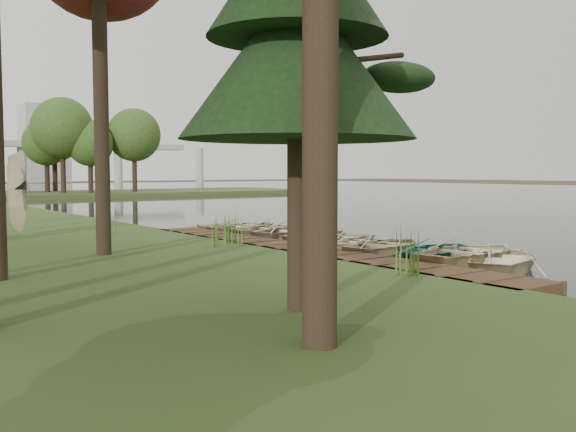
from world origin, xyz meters
TOP-DOWN VIEW (x-y plane):
  - ground at (0.00, 0.00)m, footprint 300.00×300.00m
  - water at (30.00, 20.00)m, footprint 130.00×200.00m
  - boardwalk at (-1.60, 0.00)m, footprint 1.60×16.00m
  - peninsula at (8.00, 50.00)m, footprint 50.00×14.00m
  - far_trees at (4.67, 50.00)m, footprint 45.60×5.60m
  - building_a at (30.00, 140.00)m, footprint 10.00×8.00m
  - rowboat_0 at (1.04, -5.26)m, footprint 4.11×3.60m
  - rowboat_1 at (1.09, -4.17)m, footprint 4.17×3.20m
  - rowboat_2 at (1.19, -3.02)m, footprint 3.67×3.06m
  - rowboat_3 at (0.73, -1.36)m, footprint 3.86×3.16m
  - rowboat_4 at (0.84, -0.29)m, footprint 3.38×2.68m
  - rowboat_5 at (0.99, 1.22)m, footprint 3.49×2.73m
  - rowboat_6 at (1.18, 2.34)m, footprint 3.65×2.99m
  - rowboat_7 at (1.10, 3.71)m, footprint 4.21×3.38m
  - rowboat_8 at (1.00, 4.91)m, footprint 3.70×2.74m
  - rowboat_9 at (0.81, 6.67)m, footprint 3.88×3.16m
  - rowboat_10 at (0.80, 7.52)m, footprint 3.60×3.10m
  - stored_rowboat at (-7.31, 8.73)m, footprint 2.95×2.13m
  - pine_tree at (-6.79, -6.82)m, footprint 3.80×3.80m
  - reeds_0 at (-2.75, -5.42)m, footprint 0.60×0.60m
  - reeds_1 at (-2.60, 1.99)m, footprint 0.60×0.60m
  - reeds_2 at (-3.42, 1.74)m, footprint 0.60×0.60m
  - reeds_3 at (-4.57, 7.48)m, footprint 0.60×0.60m

SIDE VIEW (x-z plane):
  - ground at x=0.00m, z-range 0.00..0.00m
  - water at x=30.00m, z-range 0.00..0.05m
  - boardwalk at x=-1.60m, z-range 0.00..0.30m
  - peninsula at x=8.00m, z-range 0.00..0.45m
  - rowboat_10 at x=0.80m, z-range 0.05..0.68m
  - rowboat_4 at x=0.84m, z-range 0.05..0.68m
  - rowboat_5 at x=0.99m, z-range 0.05..0.71m
  - rowboat_2 at x=1.19m, z-range 0.05..0.71m
  - rowboat_6 at x=1.18m, z-range 0.05..0.71m
  - rowboat_3 at x=0.73m, z-range 0.05..0.75m
  - rowboat_9 at x=0.81m, z-range 0.05..0.76m
  - rowboat_0 at x=1.04m, z-range 0.05..0.76m
  - rowboat_8 at x=1.00m, z-range 0.05..0.79m
  - rowboat_7 at x=1.10m, z-range 0.05..0.82m
  - rowboat_1 at x=1.09m, z-range 0.05..0.85m
  - stored_rowboat at x=-7.31m, z-range 0.30..0.90m
  - reeds_3 at x=-4.57m, z-range 0.30..1.28m
  - reeds_2 at x=-3.42m, z-range 0.30..1.33m
  - reeds_0 at x=-2.75m, z-range 0.30..1.34m
  - reeds_1 at x=-2.60m, z-range 0.30..1.42m
  - pine_tree at x=-6.79m, z-range 1.18..9.04m
  - far_trees at x=4.67m, z-range 2.03..10.83m
  - building_a at x=30.00m, z-range 0.00..18.00m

